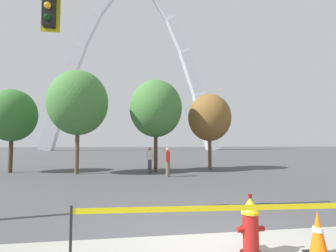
{
  "coord_description": "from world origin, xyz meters",
  "views": [
    {
      "loc": [
        -1.35,
        -5.22,
        1.84
      ],
      "look_at": [
        0.2,
        5.0,
        2.5
      ],
      "focal_mm": 28.32,
      "sensor_mm": 36.0,
      "label": 1
    }
  ],
  "objects": [
    {
      "name": "tree_center_right",
      "position": [
        4.34,
        12.75,
        3.63
      ],
      "size": [
        3.03,
        3.03,
        5.3
      ],
      "color": "brown",
      "rests_on": "ground"
    },
    {
      "name": "fire_hydrant",
      "position": [
        0.66,
        -1.01,
        0.47
      ],
      "size": [
        0.46,
        0.48,
        0.99
      ],
      "color": "#5E0F0D",
      "rests_on": "ground"
    },
    {
      "name": "caution_tape_barrier",
      "position": [
        0.7,
        -1.46,
        0.67
      ],
      "size": [
        5.69,
        0.4,
        0.96
      ],
      "color": "#232326",
      "rests_on": "ground"
    },
    {
      "name": "pedestrian_standing_center",
      "position": [
        -0.04,
        10.67,
        0.82
      ],
      "size": [
        0.39,
        0.31,
        1.59
      ],
      "color": "#38383D",
      "rests_on": "ground"
    },
    {
      "name": "monument_arch",
      "position": [
        0.0,
        62.63,
        19.35
      ],
      "size": [
        45.05,
        3.03,
        44.57
      ],
      "color": "silver",
      "rests_on": "ground"
    },
    {
      "name": "tree_center_left",
      "position": [
        0.44,
        11.88,
        4.08
      ],
      "size": [
        3.41,
        3.41,
        5.97
      ],
      "color": "#473323",
      "rests_on": "ground"
    },
    {
      "name": "ground_plane",
      "position": [
        0.0,
        0.0,
        0.0
      ],
      "size": [
        240.0,
        240.0,
        0.0
      ],
      "primitive_type": "plane",
      "color": "#474749"
    },
    {
      "name": "pedestrian_walking_left",
      "position": [
        0.81,
        9.1,
        0.82
      ],
      "size": [
        0.22,
        0.34,
        1.59
      ],
      "color": "brown",
      "rests_on": "ground"
    },
    {
      "name": "tree_left_mid",
      "position": [
        -4.33,
        11.18,
        4.25
      ],
      "size": [
        3.55,
        3.55,
        6.2
      ],
      "color": "brown",
      "rests_on": "ground"
    },
    {
      "name": "traffic_cone_by_hydrant",
      "position": [
        1.76,
        -1.18,
        0.36
      ],
      "size": [
        0.36,
        0.36,
        0.73
      ],
      "color": "black",
      "rests_on": "ground"
    },
    {
      "name": "tree_far_left",
      "position": [
        -8.56,
        12.62,
        3.56
      ],
      "size": [
        2.98,
        2.98,
        5.21
      ],
      "color": "#473323",
      "rests_on": "ground"
    }
  ]
}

